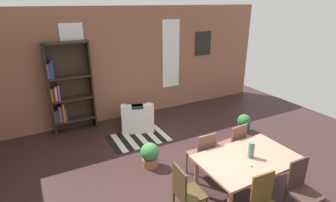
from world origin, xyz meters
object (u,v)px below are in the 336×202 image
object	(u,v)px
potted_plant_by_shelf	(244,123)
potted_plant_corner	(150,154)
dining_table	(248,162)
bookshelf_tall	(68,89)
vase_on_table	(251,150)
armchair_white	(137,118)
dining_chair_far_right	(234,144)
dining_chair_far_left	(203,154)
dining_chair_head_left	(186,192)
dining_chair_near_right	(301,188)

from	to	relation	value
potted_plant_by_shelf	potted_plant_corner	world-z (taller)	potted_plant_corner
potted_plant_by_shelf	potted_plant_corner	bearing A→B (deg)	-174.27
dining_table	potted_plant_corner	world-z (taller)	dining_table
dining_table	bookshelf_tall	world-z (taller)	bookshelf_tall
vase_on_table	armchair_white	distance (m)	3.41
armchair_white	dining_table	bearing A→B (deg)	-79.04
vase_on_table	potted_plant_by_shelf	world-z (taller)	vase_on_table
vase_on_table	bookshelf_tall	size ratio (longest dim) A/B	0.12
armchair_white	potted_plant_corner	bearing A→B (deg)	-104.16
armchair_white	dining_chair_far_right	bearing A→B (deg)	-68.24
dining_table	bookshelf_tall	xyz separation A→B (m)	(-2.16, 4.01, 0.45)
dining_chair_far_right	bookshelf_tall	size ratio (longest dim) A/B	0.42
dining_chair_far_left	bookshelf_tall	xyz separation A→B (m)	(-1.79, 3.26, 0.59)
dining_table	dining_chair_far_left	xyz separation A→B (m)	(-0.37, 0.75, -0.14)
dining_chair_far_right	armchair_white	bearing A→B (deg)	111.76
potted_plant_by_shelf	armchair_white	bearing A→B (deg)	148.12
bookshelf_tall	dining_chair_head_left	bearing A→B (deg)	-76.53
vase_on_table	potted_plant_by_shelf	bearing A→B (deg)	47.97
dining_chair_near_right	bookshelf_tall	distance (m)	5.42
dining_chair_far_left	dining_chair_near_right	world-z (taller)	same
dining_table	bookshelf_tall	size ratio (longest dim) A/B	0.73
vase_on_table	bookshelf_tall	xyz separation A→B (m)	(-2.20, 4.01, 0.23)
dining_table	armchair_white	size ratio (longest dim) A/B	1.63
potted_plant_by_shelf	potted_plant_corner	size ratio (longest dim) A/B	0.89
dining_chair_head_left	potted_plant_corner	world-z (taller)	dining_chair_head_left
armchair_white	vase_on_table	bearing A→B (deg)	-78.34
dining_chair_head_left	bookshelf_tall	bearing A→B (deg)	103.47
dining_chair_near_right	potted_plant_corner	distance (m)	2.74
dining_chair_head_left	armchair_white	world-z (taller)	dining_chair_head_left
vase_on_table	dining_chair_far_left	world-z (taller)	vase_on_table
dining_chair_far_right	armchair_white	xyz separation A→B (m)	(-1.01, 2.54, -0.23)
bookshelf_tall	potted_plant_corner	bearing A→B (deg)	-66.12
dining_table	potted_plant_by_shelf	distance (m)	2.54
potted_plant_by_shelf	potted_plant_corner	xyz separation A→B (m)	(-2.77, -0.28, 0.03)
dining_chair_head_left	armchair_white	xyz separation A→B (m)	(0.56, 3.29, -0.23)
potted_plant_by_shelf	dining_chair_far_left	bearing A→B (deg)	-152.29
vase_on_table	armchair_white	xyz separation A→B (m)	(-0.68, 3.29, -0.59)
vase_on_table	dining_chair_far_right	size ratio (longest dim) A/B	0.29
vase_on_table	dining_chair_far_right	bearing A→B (deg)	65.95
dining_chair_head_left	potted_plant_corner	xyz separation A→B (m)	(0.13, 1.56, -0.25)
bookshelf_tall	armchair_white	bearing A→B (deg)	-25.34
dining_table	dining_chair_far_right	size ratio (longest dim) A/B	1.74
armchair_white	potted_plant_by_shelf	world-z (taller)	armchair_white
vase_on_table	potted_plant_corner	xyz separation A→B (m)	(-1.12, 1.56, -0.61)
armchair_white	potted_plant_corner	xyz separation A→B (m)	(-0.44, -1.73, -0.02)
dining_chair_far_left	armchair_white	bearing A→B (deg)	95.94
dining_chair_far_right	dining_table	bearing A→B (deg)	-116.66
armchair_white	potted_plant_corner	world-z (taller)	armchair_white
dining_chair_near_right	vase_on_table	bearing A→B (deg)	113.89
dining_chair_head_left	armchair_white	bearing A→B (deg)	80.30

